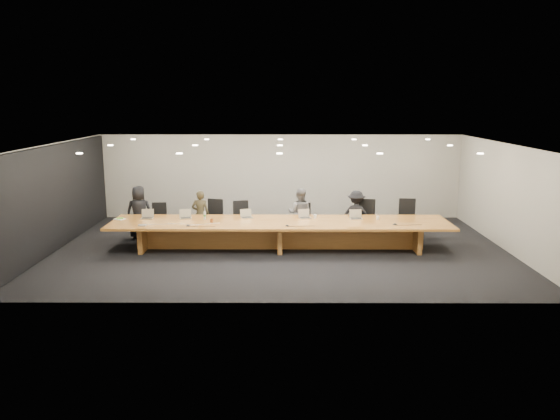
# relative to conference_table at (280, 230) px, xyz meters

# --- Properties ---
(ground) EXTENTS (12.00, 12.00, 0.00)m
(ground) POSITION_rel_conference_table_xyz_m (0.00, 0.00, -0.52)
(ground) COLOR black
(ground) RESTS_ON ground
(back_wall) EXTENTS (12.00, 0.02, 2.80)m
(back_wall) POSITION_rel_conference_table_xyz_m (0.00, 4.00, 0.88)
(back_wall) COLOR beige
(back_wall) RESTS_ON ground
(left_wall_panel) EXTENTS (0.08, 7.84, 2.74)m
(left_wall_panel) POSITION_rel_conference_table_xyz_m (-5.94, 0.00, 0.85)
(left_wall_panel) COLOR black
(left_wall_panel) RESTS_ON ground
(conference_table) EXTENTS (9.00, 1.80, 0.75)m
(conference_table) POSITION_rel_conference_table_xyz_m (0.00, 0.00, 0.00)
(conference_table) COLOR #945920
(conference_table) RESTS_ON ground
(chair_far_left) EXTENTS (0.56, 0.56, 1.00)m
(chair_far_left) POSITION_rel_conference_table_xyz_m (-3.53, 1.33, -0.02)
(chair_far_left) COLOR black
(chair_far_left) RESTS_ON ground
(chair_left) EXTENTS (0.71, 0.71, 1.11)m
(chair_left) POSITION_rel_conference_table_xyz_m (-1.96, 1.29, 0.03)
(chair_left) COLOR black
(chair_left) RESTS_ON ground
(chair_mid_left) EXTENTS (0.67, 0.67, 1.07)m
(chair_mid_left) POSITION_rel_conference_table_xyz_m (-1.10, 1.26, 0.01)
(chair_mid_left) COLOR black
(chair_mid_left) RESTS_ON ground
(chair_mid_right) EXTENTS (0.56, 0.56, 1.00)m
(chair_mid_right) POSITION_rel_conference_table_xyz_m (0.66, 1.28, -0.02)
(chair_mid_right) COLOR black
(chair_mid_right) RESTS_ON ground
(chair_right) EXTENTS (0.73, 0.73, 1.14)m
(chair_right) POSITION_rel_conference_table_xyz_m (2.45, 1.15, 0.05)
(chair_right) COLOR black
(chair_right) RESTS_ON ground
(chair_far_right) EXTENTS (0.62, 0.62, 1.13)m
(chair_far_right) POSITION_rel_conference_table_xyz_m (3.70, 1.27, 0.05)
(chair_far_right) COLOR black
(chair_far_right) RESTS_ON ground
(person_a) EXTENTS (0.79, 0.55, 1.53)m
(person_a) POSITION_rel_conference_table_xyz_m (-4.04, 1.13, 0.25)
(person_a) COLOR black
(person_a) RESTS_ON ground
(person_b) EXTENTS (0.52, 0.36, 1.38)m
(person_b) POSITION_rel_conference_table_xyz_m (-2.30, 1.24, 0.17)
(person_b) COLOR #2F2A1A
(person_b) RESTS_ON ground
(person_c) EXTENTS (0.81, 0.69, 1.44)m
(person_c) POSITION_rel_conference_table_xyz_m (0.57, 1.26, 0.20)
(person_c) COLOR slate
(person_c) RESTS_ON ground
(person_d) EXTENTS (0.98, 0.69, 1.38)m
(person_d) POSITION_rel_conference_table_xyz_m (2.19, 1.19, 0.17)
(person_d) COLOR black
(person_d) RESTS_ON ground
(laptop_a) EXTENTS (0.34, 0.25, 0.26)m
(laptop_a) POSITION_rel_conference_table_xyz_m (-3.62, 0.34, 0.36)
(laptop_a) COLOR tan
(laptop_a) RESTS_ON conference_table
(laptop_b) EXTENTS (0.36, 0.30, 0.25)m
(laptop_b) POSITION_rel_conference_table_xyz_m (-2.58, 0.36, 0.35)
(laptop_b) COLOR tan
(laptop_b) RESTS_ON conference_table
(laptop_c) EXTENTS (0.37, 0.32, 0.25)m
(laptop_c) POSITION_rel_conference_table_xyz_m (-0.91, 0.42, 0.35)
(laptop_c) COLOR #C0B492
(laptop_c) RESTS_ON conference_table
(laptop_d) EXTENTS (0.37, 0.31, 0.25)m
(laptop_d) POSITION_rel_conference_table_xyz_m (0.69, 0.40, 0.35)
(laptop_d) COLOR #C8B499
(laptop_d) RESTS_ON conference_table
(laptop_e) EXTENTS (0.34, 0.26, 0.26)m
(laptop_e) POSITION_rel_conference_table_xyz_m (2.07, 0.31, 0.36)
(laptop_e) COLOR #B9AB8D
(laptop_e) RESTS_ON conference_table
(water_bottle) EXTENTS (0.07, 0.07, 0.21)m
(water_bottle) POSITION_rel_conference_table_xyz_m (-2.04, 0.26, 0.33)
(water_bottle) COLOR #AFBFBC
(water_bottle) RESTS_ON conference_table
(amber_mug) EXTENTS (0.10, 0.10, 0.10)m
(amber_mug) POSITION_rel_conference_table_xyz_m (-1.81, -0.12, 0.28)
(amber_mug) COLOR brown
(amber_mug) RESTS_ON conference_table
(paper_cup_near) EXTENTS (0.09, 0.09, 0.10)m
(paper_cup_near) POSITION_rel_conference_table_xyz_m (0.96, 0.39, 0.28)
(paper_cup_near) COLOR white
(paper_cup_near) RESTS_ON conference_table
(paper_cup_far) EXTENTS (0.10, 0.10, 0.10)m
(paper_cup_far) POSITION_rel_conference_table_xyz_m (2.65, 0.23, 0.28)
(paper_cup_far) COLOR silver
(paper_cup_far) RESTS_ON conference_table
(notepad) EXTENTS (0.33, 0.30, 0.02)m
(notepad) POSITION_rel_conference_table_xyz_m (-4.35, 0.24, 0.24)
(notepad) COLOR white
(notepad) RESTS_ON conference_table
(lime_gadget) EXTENTS (0.18, 0.11, 0.03)m
(lime_gadget) POSITION_rel_conference_table_xyz_m (-4.33, 0.24, 0.26)
(lime_gadget) COLOR #5BA82C
(lime_gadget) RESTS_ON notepad
(av_box) EXTENTS (0.20, 0.15, 0.03)m
(av_box) POSITION_rel_conference_table_xyz_m (-3.53, -0.54, 0.24)
(av_box) COLOR #A5A5AA
(av_box) RESTS_ON conference_table
(mic_left) EXTENTS (0.15, 0.15, 0.03)m
(mic_left) POSITION_rel_conference_table_xyz_m (-2.36, -0.54, 0.24)
(mic_left) COLOR black
(mic_left) RESTS_ON conference_table
(mic_center) EXTENTS (0.14, 0.14, 0.03)m
(mic_center) POSITION_rel_conference_table_xyz_m (0.19, -0.52, 0.24)
(mic_center) COLOR black
(mic_center) RESTS_ON conference_table
(mic_right) EXTENTS (0.15, 0.15, 0.03)m
(mic_right) POSITION_rel_conference_table_xyz_m (2.99, -0.36, 0.25)
(mic_right) COLOR black
(mic_right) RESTS_ON conference_table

